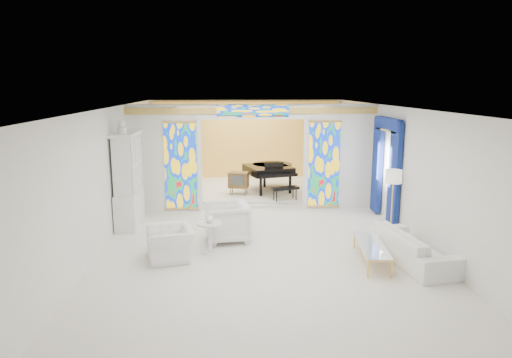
{
  "coord_description": "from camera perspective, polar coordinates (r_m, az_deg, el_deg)",
  "views": [
    {
      "loc": [
        -0.78,
        -10.77,
        3.49
      ],
      "look_at": [
        -0.03,
        0.2,
        1.25
      ],
      "focal_mm": 32.0,
      "sensor_mm": 36.0,
      "label": 1
    }
  ],
  "objects": [
    {
      "name": "floor_lamp",
      "position": [
        11.14,
        16.8,
        -0.08
      ],
      "size": [
        0.42,
        0.42,
        1.57
      ],
      "rotation": [
        0.0,
        0.0,
        0.09
      ],
      "color": "gold",
      "rests_on": "floor"
    },
    {
      "name": "ceiling",
      "position": [
        10.81,
        0.25,
        8.94
      ],
      "size": [
        7.0,
        12.0,
        0.02
      ],
      "primitive_type": "cube",
      "color": "white",
      "rests_on": "wall_back"
    },
    {
      "name": "wall_front",
      "position": [
        5.23,
        5.11,
        -10.86
      ],
      "size": [
        7.0,
        0.02,
        3.0
      ],
      "primitive_type": "cube",
      "color": "white",
      "rests_on": "floor"
    },
    {
      "name": "stained_glass_left",
      "position": [
        12.91,
        -9.4,
        1.61
      ],
      "size": [
        0.9,
        0.04,
        2.4
      ],
      "primitive_type": "cube",
      "color": "gold",
      "rests_on": "partition_wall"
    },
    {
      "name": "alcove_platform",
      "position": [
        15.27,
        -0.87,
        -1.33
      ],
      "size": [
        6.8,
        3.8,
        0.18
      ],
      "primitive_type": "cube",
      "color": "silver",
      "rests_on": "floor"
    },
    {
      "name": "stained_glass_transom",
      "position": [
        12.7,
        -0.37,
        8.51
      ],
      "size": [
        2.0,
        0.04,
        0.34
      ],
      "primitive_type": "cube",
      "color": "gold",
      "rests_on": "partition_wall"
    },
    {
      "name": "coffee_table",
      "position": [
        9.54,
        14.27,
        -8.12
      ],
      "size": [
        0.7,
        1.71,
        0.37
      ],
      "rotation": [
        0.0,
        0.0,
        -0.12
      ],
      "color": "white",
      "rests_on": "floor"
    },
    {
      "name": "sofa",
      "position": [
        9.77,
        18.99,
        -8.02
      ],
      "size": [
        1.17,
        2.32,
        0.65
      ],
      "primitive_type": "imported",
      "rotation": [
        0.0,
        0.0,
        1.71
      ],
      "color": "white",
      "rests_on": "floor"
    },
    {
      "name": "vase",
      "position": [
        9.67,
        -5.83,
        -4.88
      ],
      "size": [
        0.19,
        0.19,
        0.19
      ],
      "primitive_type": "imported",
      "rotation": [
        0.0,
        0.0,
        -0.03
      ],
      "color": "white",
      "rests_on": "side_table"
    },
    {
      "name": "wall_right",
      "position": [
        11.76,
        17.52,
        1.25
      ],
      "size": [
        0.02,
        12.0,
        3.0
      ],
      "primitive_type": "cube",
      "color": "white",
      "rests_on": "floor"
    },
    {
      "name": "tv_console",
      "position": [
        14.19,
        -2.2,
        -0.11
      ],
      "size": [
        0.68,
        0.53,
        0.69
      ],
      "rotation": [
        0.0,
        0.0,
        -0.24
      ],
      "color": "brown",
      "rests_on": "alcove_platform"
    },
    {
      "name": "blue_drapes",
      "position": [
        12.36,
        15.94,
        2.19
      ],
      "size": [
        0.14,
        1.85,
        2.65
      ],
      "color": "navy",
      "rests_on": "wall_right"
    },
    {
      "name": "stained_glass_right",
      "position": [
        13.15,
        8.5,
        1.82
      ],
      "size": [
        0.9,
        0.04,
        2.4
      ],
      "primitive_type": "cube",
      "color": "gold",
      "rests_on": "partition_wall"
    },
    {
      "name": "floor",
      "position": [
        11.35,
        0.24,
        -6.38
      ],
      "size": [
        12.0,
        12.0,
        0.0
      ],
      "primitive_type": "plane",
      "color": "silver",
      "rests_on": "ground"
    },
    {
      "name": "side_table",
      "position": [
        9.77,
        -5.79,
        -6.73
      ],
      "size": [
        0.65,
        0.65,
        0.67
      ],
      "rotation": [
        0.0,
        0.0,
        -0.25
      ],
      "color": "white",
      "rests_on": "floor"
    },
    {
      "name": "gold_curtain_back",
      "position": [
        16.79,
        -1.21,
        4.72
      ],
      "size": [
        6.7,
        0.1,
        2.9
      ],
      "primitive_type": "cube",
      "color": "#F4B854",
      "rests_on": "wall_back"
    },
    {
      "name": "armchair_left",
      "position": [
        9.61,
        -10.67,
        -7.88
      ],
      "size": [
        1.1,
        1.19,
        0.65
      ],
      "primitive_type": "imported",
      "rotation": [
        0.0,
        0.0,
        -1.32
      ],
      "color": "white",
      "rests_on": "floor"
    },
    {
      "name": "grand_piano",
      "position": [
        14.75,
        1.84,
        1.21
      ],
      "size": [
        1.79,
        2.74,
        0.99
      ],
      "rotation": [
        0.0,
        0.0,
        0.29
      ],
      "color": "black",
      "rests_on": "alcove_platform"
    },
    {
      "name": "wall_left",
      "position": [
        11.28,
        -17.77,
        0.82
      ],
      "size": [
        0.02,
        12.0,
        3.0
      ],
      "primitive_type": "cube",
      "color": "white",
      "rests_on": "floor"
    },
    {
      "name": "armchair_right",
      "position": [
        10.49,
        -3.64,
        -5.41
      ],
      "size": [
        1.08,
        1.06,
        0.87
      ],
      "primitive_type": "imported",
      "rotation": [
        0.0,
        0.0,
        -1.43
      ],
      "color": "white",
      "rests_on": "floor"
    },
    {
      "name": "china_cabinet",
      "position": [
        11.85,
        -15.67,
        -0.19
      ],
      "size": [
        0.56,
        1.46,
        2.72
      ],
      "color": "white",
      "rests_on": "floor"
    },
    {
      "name": "chandelier",
      "position": [
        14.83,
        -0.1,
        7.9
      ],
      "size": [
        0.48,
        0.48,
        0.3
      ],
      "primitive_type": "cylinder",
      "color": "gold",
      "rests_on": "ceiling"
    },
    {
      "name": "partition_wall",
      "position": [
        12.92,
        -0.39,
        3.36
      ],
      "size": [
        7.0,
        0.22,
        3.0
      ],
      "color": "white",
      "rests_on": "floor"
    },
    {
      "name": "wall_back",
      "position": [
        16.91,
        -1.23,
        4.76
      ],
      "size": [
        7.0,
        0.02,
        3.0
      ],
      "primitive_type": "cube",
      "color": "white",
      "rests_on": "floor"
    }
  ]
}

